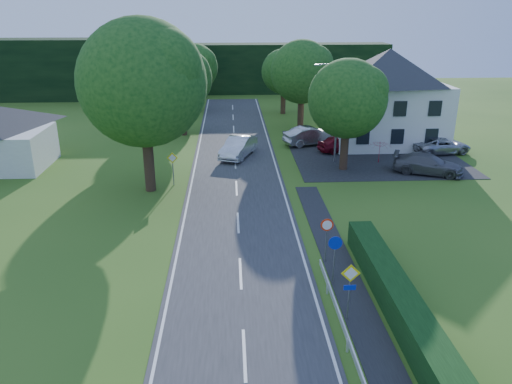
{
  "coord_description": "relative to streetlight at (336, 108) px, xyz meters",
  "views": [
    {
      "loc": [
        -0.37,
        -9.17,
        12.13
      ],
      "look_at": [
        1.04,
        17.5,
        2.15
      ],
      "focal_mm": 35.0,
      "sensor_mm": 36.0,
      "label": 1
    }
  ],
  "objects": [
    {
      "name": "treeline_right",
      "position": [
        -0.06,
        36.0,
        -0.96
      ],
      "size": [
        30.0,
        5.0,
        7.0
      ],
      "primitive_type": "cube",
      "color": "black",
      "rests_on": "ground"
    },
    {
      "name": "line_centre",
      "position": [
        -8.06,
        -10.0,
        -4.42
      ],
      "size": [
        0.12,
        80.0,
        0.01
      ],
      "primitive_type": null,
      "color": "white",
      "rests_on": "road"
    },
    {
      "name": "parking_pad",
      "position": [
        3.94,
        3.0,
        -4.44
      ],
      "size": [
        14.0,
        16.0,
        0.04
      ],
      "primitive_type": "cube",
      "color": "black",
      "rests_on": "ground"
    },
    {
      "name": "streetlight",
      "position": [
        0.0,
        0.0,
        0.0
      ],
      "size": [
        2.03,
        0.18,
        8.0
      ],
      "color": "slate",
      "rests_on": "ground"
    },
    {
      "name": "tree_right_mid",
      "position": [
        0.44,
        -2.0,
        -0.17
      ],
      "size": [
        7.0,
        7.0,
        8.58
      ],
      "primitive_type": null,
      "color": "#144414",
      "rests_on": "ground"
    },
    {
      "name": "parked_car_silver_b",
      "position": [
        9.94,
        2.01,
        -3.72
      ],
      "size": [
        5.42,
        3.21,
        1.41
      ],
      "primitive_type": "imported",
      "rotation": [
        0.0,
        0.0,
        1.75
      ],
      "color": "#A4A5AB",
      "rests_on": "parking_pad"
    },
    {
      "name": "line_edge_left",
      "position": [
        -11.31,
        -10.0,
        -4.42
      ],
      "size": [
        0.12,
        80.0,
        0.01
      ],
      "primitive_type": "cube",
      "color": "white",
      "rests_on": "road"
    },
    {
      "name": "house_white",
      "position": [
        5.94,
        6.0,
        -0.06
      ],
      "size": [
        10.6,
        8.4,
        8.6
      ],
      "color": "silver",
      "rests_on": "ground"
    },
    {
      "name": "sign_speed_limit",
      "position": [
        -3.76,
        -17.03,
        -2.7
      ],
      "size": [
        0.64,
        0.11,
        2.37
      ],
      "color": "slate",
      "rests_on": "ground"
    },
    {
      "name": "tree_right_far",
      "position": [
        -1.06,
        12.0,
        0.08
      ],
      "size": [
        7.4,
        7.4,
        9.09
      ],
      "primitive_type": null,
      "color": "#144414",
      "rests_on": "ground"
    },
    {
      "name": "tree_main",
      "position": [
        -14.06,
        -6.0,
        1.36
      ],
      "size": [
        9.4,
        9.4,
        11.64
      ],
      "primitive_type": null,
      "color": "#144414",
      "rests_on": "ground"
    },
    {
      "name": "sign_priority_left",
      "position": [
        -12.56,
        -5.02,
        -2.75
      ],
      "size": [
        0.78,
        0.09,
        2.44
      ],
      "color": "slate",
      "rests_on": "ground"
    },
    {
      "name": "line_edge_right",
      "position": [
        -4.81,
        -10.0,
        -4.42
      ],
      "size": [
        0.12,
        80.0,
        0.01
      ],
      "primitive_type": "cube",
      "color": "white",
      "rests_on": "road"
    },
    {
      "name": "moving_car",
      "position": [
        -7.76,
        1.87,
        -3.57
      ],
      "size": [
        3.52,
        5.47,
        1.7
      ],
      "primitive_type": "imported",
      "rotation": [
        0.0,
        0.0,
        -0.36
      ],
      "color": "silver",
      "rests_on": "road"
    },
    {
      "name": "parked_car_red",
      "position": [
        1.36,
        3.0,
        -3.71
      ],
      "size": [
        4.49,
        2.69,
        1.43
      ],
      "primitive_type": "imported",
      "rotation": [
        0.0,
        0.0,
        1.82
      ],
      "color": "maroon",
      "rests_on": "parking_pad"
    },
    {
      "name": "tree_right_back",
      "position": [
        -2.06,
        20.0,
        -0.68
      ],
      "size": [
        6.2,
        6.2,
        7.56
      ],
      "primitive_type": null,
      "color": "#144414",
      "rests_on": "ground"
    },
    {
      "name": "road",
      "position": [
        -8.06,
        -10.0,
        -4.44
      ],
      "size": [
        7.0,
        80.0,
        0.04
      ],
      "primitive_type": "cube",
      "color": "#323234",
      "rests_on": "ground"
    },
    {
      "name": "sign_roundabout",
      "position": [
        -3.76,
        -19.02,
        -2.79
      ],
      "size": [
        0.64,
        0.08,
        2.37
      ],
      "color": "slate",
      "rests_on": "ground"
    },
    {
      "name": "parked_car_grey",
      "position": [
        6.64,
        -3.5,
        -3.67
      ],
      "size": [
        5.6,
        3.97,
        1.51
      ],
      "primitive_type": "imported",
      "rotation": [
        0.0,
        0.0,
        1.17
      ],
      "color": "#56555B",
      "rests_on": "parking_pad"
    },
    {
      "name": "treeline_left",
      "position": [
        -36.06,
        32.0,
        -0.46
      ],
      "size": [
        44.0,
        6.0,
        8.0
      ],
      "primitive_type": "cube",
      "color": "black",
      "rests_on": "ground"
    },
    {
      "name": "tree_left_far",
      "position": [
        -13.06,
        10.0,
        -0.17
      ],
      "size": [
        7.0,
        7.0,
        8.58
      ],
      "primitive_type": null,
      "color": "#144414",
      "rests_on": "ground"
    },
    {
      "name": "tree_left_back",
      "position": [
        -12.56,
        22.0,
        -0.43
      ],
      "size": [
        6.6,
        6.6,
        8.07
      ],
      "primitive_type": null,
      "color": "#144414",
      "rests_on": "ground"
    },
    {
      "name": "parasol",
      "position": [
        3.71,
        -0.5,
        -3.54
      ],
      "size": [
        2.24,
        2.27,
        1.77
      ],
      "primitive_type": "imported",
      "rotation": [
        0.0,
        0.0,
        -0.17
      ],
      "color": "#B40E21",
      "rests_on": "parking_pad"
    },
    {
      "name": "sign_priority_right",
      "position": [
        -3.76,
        -22.02,
        -2.67
      ],
      "size": [
        0.78,
        0.09,
        2.59
      ],
      "color": "slate",
      "rests_on": "ground"
    },
    {
      "name": "parked_car_silver_a",
      "position": [
        -0.96,
        5.52,
        -3.58
      ],
      "size": [
        5.39,
        3.28,
        1.68
      ],
      "primitive_type": "imported",
      "rotation": [
        0.0,
        0.0,
        1.89
      ],
      "color": "#A5A4A9",
      "rests_on": "parking_pad"
    },
    {
      "name": "motorcycle",
      "position": [
        -6.84,
        3.95,
        -3.9
      ],
      "size": [
        1.2,
        2.09,
        1.04
      ],
      "primitive_type": "imported",
      "rotation": [
        0.0,
        0.0,
        0.28
      ],
      "color": "black",
      "rests_on": "road"
    }
  ]
}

